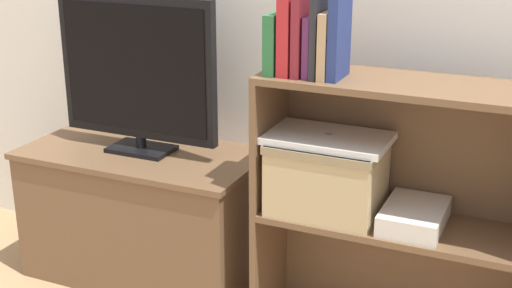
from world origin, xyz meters
TOP-DOWN VIEW (x-y plane):
  - tv_stand at (-0.47, 0.21)m, footprint 0.84×0.44m
  - tv at (-0.47, 0.21)m, footprint 0.58×0.14m
  - bookshelf_lower_tier at (0.46, 0.20)m, footprint 0.84×0.28m
  - bookshelf_upper_tier at (0.46, 0.20)m, footprint 0.84×0.28m
  - book_forest at (0.09, 0.10)m, footprint 0.03×0.15m
  - book_crimson at (0.13, 0.10)m, footprint 0.04×0.14m
  - book_maroon at (0.16, 0.10)m, footprint 0.02×0.14m
  - book_plum at (0.19, 0.10)m, footprint 0.02×0.12m
  - book_charcoal at (0.21, 0.10)m, footprint 0.02×0.14m
  - book_tan at (0.24, 0.10)m, footprint 0.02×0.15m
  - book_navy at (0.27, 0.10)m, footprint 0.03×0.13m
  - storage_basket_left at (0.24, 0.13)m, footprint 0.33×0.25m
  - laptop at (0.24, 0.13)m, footprint 0.36×0.23m
  - magazine_stack at (0.50, 0.13)m, footprint 0.17×0.24m

SIDE VIEW (x-z plane):
  - tv_stand at x=-0.47m, z-range 0.00..0.48m
  - bookshelf_lower_tier at x=0.46m, z-range 0.06..0.47m
  - magazine_stack at x=0.50m, z-range 0.42..0.48m
  - storage_basket_left at x=0.24m, z-range 0.43..0.65m
  - laptop at x=0.24m, z-range 0.64..0.66m
  - bookshelf_upper_tier at x=0.46m, z-range 0.47..0.90m
  - tv at x=-0.47m, z-range 0.49..1.03m
  - book_plum at x=0.19m, z-range 0.84..1.01m
  - book_forest at x=0.09m, z-range 0.84..1.01m
  - book_tan at x=0.24m, z-range 0.84..1.03m
  - book_maroon at x=0.16m, z-range 0.84..1.07m
  - book_crimson at x=0.13m, z-range 0.84..1.07m
  - book_charcoal at x=0.21m, z-range 0.84..1.08m
  - book_navy at x=0.27m, z-range 0.84..1.10m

